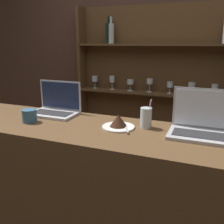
{
  "coord_description": "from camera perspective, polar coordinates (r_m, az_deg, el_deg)",
  "views": [
    {
      "loc": [
        0.58,
        -1.0,
        1.54
      ],
      "look_at": [
        0.06,
        0.3,
        1.15
      ],
      "focal_mm": 40.0,
      "sensor_mm": 36.0,
      "label": 1
    }
  ],
  "objects": [
    {
      "name": "back_wall",
      "position": [
        2.67,
        9.21,
        11.1
      ],
      "size": [
        7.0,
        0.06,
        2.7
      ],
      "color": "#4C3328",
      "rests_on": "ground_plane"
    },
    {
      "name": "laptop_near",
      "position": [
        1.82,
        -12.76,
        1.17
      ],
      "size": [
        0.34,
        0.21,
        0.23
      ],
      "color": "silver",
      "rests_on": "bar_counter"
    },
    {
      "name": "cake_plate",
      "position": [
        1.48,
        1.48,
        -2.44
      ],
      "size": [
        0.19,
        0.19,
        0.08
      ],
      "color": "white",
      "rests_on": "bar_counter"
    },
    {
      "name": "back_shelf",
      "position": [
        2.64,
        8.65,
        3.41
      ],
      "size": [
        1.55,
        0.18,
        1.91
      ],
      "color": "brown",
      "rests_on": "ground_plane"
    },
    {
      "name": "laptop_far",
      "position": [
        1.45,
        19.59,
        -2.8
      ],
      "size": [
        0.33,
        0.23,
        0.25
      ],
      "color": "#ADADB2",
      "rests_on": "bar_counter"
    },
    {
      "name": "bar_counter",
      "position": [
        1.73,
        -2.45,
        -20.45
      ],
      "size": [
        2.13,
        0.55,
        1.05
      ],
      "color": "brown",
      "rests_on": "ground_plane"
    },
    {
      "name": "coffee_cup",
      "position": [
        1.68,
        -18.36,
        -0.83
      ],
      "size": [
        0.09,
        0.09,
        0.08
      ],
      "color": "#38668C",
      "rests_on": "bar_counter"
    },
    {
      "name": "water_glass",
      "position": [
        1.49,
        7.79,
        -1.31
      ],
      "size": [
        0.07,
        0.07,
        0.18
      ],
      "color": "silver",
      "rests_on": "bar_counter"
    }
  ]
}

